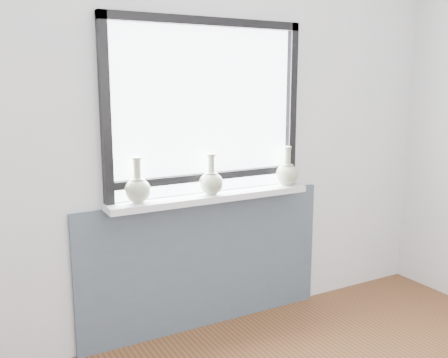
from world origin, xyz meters
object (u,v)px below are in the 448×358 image
vase_b (211,182)px  windowsill (211,197)px  vase_c (287,173)px  vase_a (138,188)px

vase_b → windowsill: bearing=58.2°
vase_b → vase_c: vase_c is taller
windowsill → vase_a: size_ratio=5.04×
windowsill → vase_a: bearing=179.8°
vase_b → vase_c: size_ratio=0.97×
windowsill → vase_a: (-0.47, 0.00, 0.10)m
vase_b → vase_a: bearing=177.5°
windowsill → vase_a: vase_a is taller
windowsill → vase_b: vase_b is taller
windowsill → vase_a: 0.48m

